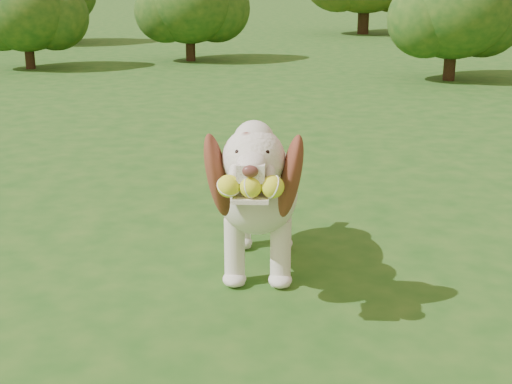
{
  "coord_description": "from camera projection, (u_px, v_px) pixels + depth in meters",
  "views": [
    {
      "loc": [
        -0.16,
        -2.73,
        1.33
      ],
      "look_at": [
        -0.38,
        0.04,
        0.47
      ],
      "focal_mm": 50.0,
      "sensor_mm": 36.0,
      "label": 1
    }
  ],
  "objects": [
    {
      "name": "shrub_a",
      "position": [
        26.0,
        12.0,
        9.93
      ],
      "size": [
        1.3,
        1.3,
        1.34
      ],
      "color": "#382314",
      "rests_on": "ground"
    },
    {
      "name": "shrub_c",
      "position": [
        454.0,
        9.0,
        8.83
      ],
      "size": [
        1.44,
        1.44,
        1.5
      ],
      "color": "#382314",
      "rests_on": "ground"
    },
    {
      "name": "shrub_b",
      "position": [
        189.0,
        4.0,
        10.8
      ],
      "size": [
        1.41,
        1.41,
        1.46
      ],
      "color": "#382314",
      "rests_on": "ground"
    },
    {
      "name": "ground",
      "position": [
        345.0,
        303.0,
        2.98
      ],
      "size": [
        80.0,
        80.0,
        0.0
      ],
      "primitive_type": "plane",
      "color": "#1A4B15",
      "rests_on": "ground"
    },
    {
      "name": "dog",
      "position": [
        259.0,
        185.0,
        3.16
      ],
      "size": [
        0.42,
        1.21,
        0.79
      ],
      "rotation": [
        0.0,
        0.0,
        0.02
      ],
      "color": "silver",
      "rests_on": "ground"
    }
  ]
}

